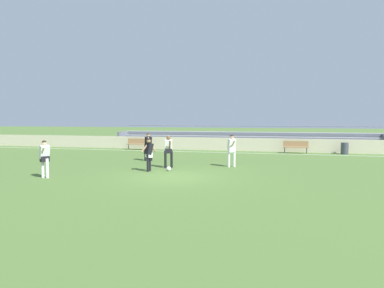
{
  "coord_description": "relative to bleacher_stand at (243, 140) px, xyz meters",
  "views": [
    {
      "loc": [
        4.57,
        -14.71,
        2.6
      ],
      "look_at": [
        -0.18,
        4.05,
        1.17
      ],
      "focal_mm": 33.04,
      "sensor_mm": 36.0,
      "label": 1
    }
  ],
  "objects": [
    {
      "name": "ground_plane",
      "position": [
        -1.46,
        -15.07,
        -0.79
      ],
      "size": [
        160.0,
        160.0,
        0.0
      ],
      "primitive_type": "plane",
      "color": "#4C6B30"
    },
    {
      "name": "field_line_sideline",
      "position": [
        -1.46,
        -3.52,
        -0.78
      ],
      "size": [
        44.0,
        0.12,
        0.01
      ],
      "primitive_type": "cube",
      "color": "white",
      "rests_on": "ground"
    },
    {
      "name": "sideline_wall",
      "position": [
        -1.46,
        -1.86,
        -0.27
      ],
      "size": [
        48.0,
        0.16,
        1.03
      ],
      "primitive_type": "cube",
      "color": "beige",
      "rests_on": "ground"
    },
    {
      "name": "bleacher_stand",
      "position": [
        0.0,
        0.0,
        0.0
      ],
      "size": [
        21.99,
        2.46,
        1.94
      ],
      "color": "#B2B2B7",
      "rests_on": "ground"
    },
    {
      "name": "bench_far_right",
      "position": [
        4.17,
        -2.7,
        -0.24
      ],
      "size": [
        1.8,
        0.4,
        0.9
      ],
      "color": "#99754C",
      "rests_on": "ground"
    },
    {
      "name": "bench_far_left",
      "position": [
        -8.38,
        -2.7,
        -0.24
      ],
      "size": [
        1.8,
        0.4,
        0.9
      ],
      "color": "#99754C",
      "rests_on": "ground"
    },
    {
      "name": "trash_bin",
      "position": [
        7.57,
        -2.54,
        -0.37
      ],
      "size": [
        0.52,
        0.52,
        0.84
      ],
      "primitive_type": "cylinder",
      "color": "#3D424C",
      "rests_on": "ground"
    },
    {
      "name": "player_white_wide_left",
      "position": [
        -2.57,
        -12.33,
        0.22
      ],
      "size": [
        0.47,
        0.68,
        1.69
      ],
      "color": "black",
      "rests_on": "ground"
    },
    {
      "name": "player_dark_on_ball",
      "position": [
        -3.13,
        -13.72,
        0.17
      ],
      "size": [
        0.67,
        0.52,
        1.61
      ],
      "color": "black",
      "rests_on": "ground"
    },
    {
      "name": "player_white_deep_cover",
      "position": [
        0.57,
        -11.17,
        0.24
      ],
      "size": [
        0.5,
        0.74,
        1.72
      ],
      "color": "white",
      "rests_on": "ground"
    },
    {
      "name": "player_dark_trailing_run",
      "position": [
        -4.7,
        -9.74,
        0.22
      ],
      "size": [
        0.48,
        0.68,
        1.68
      ],
      "color": "black",
      "rests_on": "ground"
    },
    {
      "name": "player_white_overlapping",
      "position": [
        -6.82,
        -16.6,
        0.18
      ],
      "size": [
        0.5,
        0.66,
        1.64
      ],
      "color": "white",
      "rests_on": "ground"
    },
    {
      "name": "soccer_ball",
      "position": [
        -2.21,
        -13.41,
        -0.68
      ],
      "size": [
        0.22,
        0.22,
        0.22
      ],
      "primitive_type": "sphere",
      "color": "white",
      "rests_on": "ground"
    }
  ]
}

